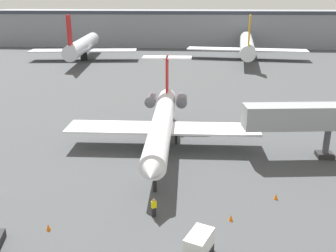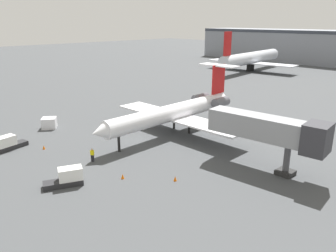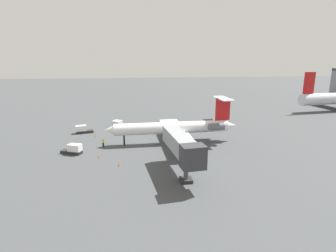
# 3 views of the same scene
# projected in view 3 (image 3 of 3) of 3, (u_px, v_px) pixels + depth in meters

# --- Properties ---
(ground_plane) EXTENTS (400.00, 400.00, 0.10)m
(ground_plane) POSITION_uv_depth(u_px,v_px,m) (145.00, 144.00, 57.10)
(ground_plane) COLOR #424447
(regional_jet) EXTENTS (23.01, 28.19, 9.40)m
(regional_jet) POSITION_uv_depth(u_px,v_px,m) (177.00, 127.00, 56.75)
(regional_jet) COLOR white
(regional_jet) RESTS_ON ground_plane
(jet_bridge) EXTENTS (13.79, 4.36, 6.49)m
(jet_bridge) POSITION_uv_depth(u_px,v_px,m) (183.00, 147.00, 39.95)
(jet_bridge) COLOR gray
(jet_bridge) RESTS_ON ground_plane
(ground_crew_marshaller) EXTENTS (0.48, 0.43, 1.69)m
(ground_crew_marshaller) POSITION_uv_depth(u_px,v_px,m) (103.00, 143.00, 54.78)
(ground_crew_marshaller) COLOR black
(ground_crew_marshaller) RESTS_ON ground_plane
(baggage_tug_lead) EXTENTS (2.18, 4.20, 1.90)m
(baggage_tug_lead) POSITION_uv_depth(u_px,v_px,m) (83.00, 130.00, 64.78)
(baggage_tug_lead) COLOR #262628
(baggage_tug_lead) RESTS_ON ground_plane
(baggage_tug_trailing) EXTENTS (2.85, 4.23, 1.90)m
(baggage_tug_trailing) POSITION_uv_depth(u_px,v_px,m) (73.00, 150.00, 50.69)
(baggage_tug_trailing) COLOR #262628
(baggage_tug_trailing) RESTS_ON ground_plane
(cargo_container_uld) EXTENTS (2.85, 2.88, 1.70)m
(cargo_container_uld) POSITION_uv_depth(u_px,v_px,m) (117.00, 124.00, 70.60)
(cargo_container_uld) COLOR silver
(cargo_container_uld) RESTS_ON ground_plane
(traffic_cone_near) EXTENTS (0.36, 0.36, 0.55)m
(traffic_cone_near) POSITION_uv_depth(u_px,v_px,m) (99.00, 156.00, 48.83)
(traffic_cone_near) COLOR orange
(traffic_cone_near) RESTS_ON ground_plane
(traffic_cone_mid) EXTENTS (0.36, 0.36, 0.55)m
(traffic_cone_mid) POSITION_uv_depth(u_px,v_px,m) (95.00, 135.00, 62.28)
(traffic_cone_mid) COLOR orange
(traffic_cone_mid) RESTS_ON ground_plane
(traffic_cone_far) EXTENTS (0.36, 0.36, 0.55)m
(traffic_cone_far) POSITION_uv_depth(u_px,v_px,m) (119.00, 164.00, 45.16)
(traffic_cone_far) COLOR orange
(traffic_cone_far) RESTS_ON ground_plane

